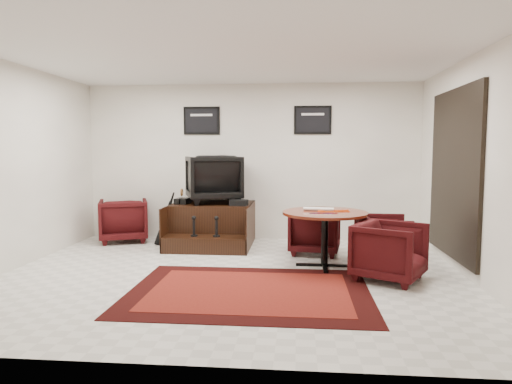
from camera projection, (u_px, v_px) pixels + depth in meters
ground at (232, 275)px, 5.92m from camera, size 6.00×6.00×0.00m
room_shell at (264, 137)px, 5.84m from camera, size 6.02×5.02×2.81m
area_rug at (249, 291)px, 5.23m from camera, size 2.75×2.06×0.01m
shine_podium at (212, 226)px, 7.83m from camera, size 1.37×1.41×0.71m
shine_chair at (213, 176)px, 7.90m from camera, size 1.11×1.08×0.91m
shoes_pair at (183, 201)px, 7.76m from camera, size 0.26×0.29×0.10m
polish_kit at (239, 203)px, 7.53m from camera, size 0.31×0.23×0.10m
umbrella_black at (163, 222)px, 7.74m from camera, size 0.29×0.11×0.79m
umbrella_hooked at (166, 217)px, 7.92m from camera, size 0.34×0.13×0.92m
armchair_side at (123, 218)px, 8.10m from camera, size 1.03×1.00×0.83m
meeting_table at (325, 218)px, 6.31m from camera, size 1.18×1.18×0.77m
table_chair_back at (315, 229)px, 7.15m from camera, size 0.84×0.80×0.77m
table_chair_window at (383, 236)px, 6.58m from camera, size 0.71×0.76×0.76m
table_chair_corner at (390, 249)px, 5.67m from camera, size 1.01×1.03×0.80m
paper_roll at (319, 209)px, 6.38m from camera, size 0.42×0.08×0.05m
table_clutter at (331, 211)px, 6.28m from camera, size 0.57×0.37×0.01m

